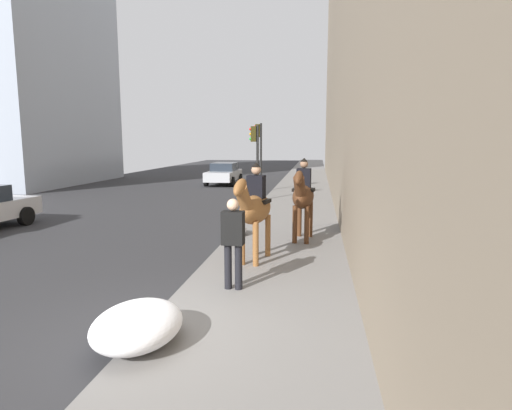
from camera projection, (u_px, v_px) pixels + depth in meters
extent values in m
cube|color=slate|center=(251.00, 339.00, 6.16)|extent=(120.00, 3.26, 0.12)
cube|color=#9EA8B7|center=(3.00, 5.00, 28.16)|extent=(12.00, 10.00, 23.31)
ellipsoid|color=brown|center=(255.00, 209.00, 9.87)|extent=(1.58, 0.83, 0.66)
cylinder|color=brown|center=(256.00, 244.00, 9.50)|extent=(0.13, 0.13, 1.00)
cylinder|color=brown|center=(242.00, 243.00, 9.61)|extent=(0.13, 0.13, 1.00)
cylinder|color=brown|center=(268.00, 235.00, 10.35)|extent=(0.13, 0.13, 1.00)
cylinder|color=brown|center=(255.00, 235.00, 10.45)|extent=(0.13, 0.13, 1.00)
cylinder|color=brown|center=(244.00, 198.00, 9.10)|extent=(0.67, 0.39, 0.68)
ellipsoid|color=brown|center=(240.00, 187.00, 8.87)|extent=(0.66, 0.33, 0.49)
cylinder|color=black|center=(265.00, 209.00, 10.56)|extent=(0.30, 0.15, 0.55)
cube|color=black|center=(256.00, 201.00, 9.90)|extent=(0.54, 0.67, 0.08)
cube|color=black|center=(256.00, 187.00, 9.85)|extent=(0.35, 0.43, 0.55)
sphere|color=tan|center=(256.00, 170.00, 9.79)|extent=(0.22, 0.22, 0.22)
cone|color=black|center=(256.00, 165.00, 9.77)|extent=(0.23, 0.23, 0.10)
ellipsoid|color=#4C2B16|center=(303.00, 196.00, 11.95)|extent=(1.55, 0.70, 0.66)
cylinder|color=#4C2B16|center=(307.00, 225.00, 11.58)|extent=(0.13, 0.13, 1.03)
cylinder|color=#4C2B16|center=(295.00, 224.00, 11.66)|extent=(0.13, 0.13, 1.03)
cylinder|color=#4C2B16|center=(310.00, 219.00, 12.45)|extent=(0.13, 0.13, 1.03)
cylinder|color=#4C2B16|center=(299.00, 219.00, 12.52)|extent=(0.13, 0.13, 1.03)
cylinder|color=#4C2B16|center=(300.00, 187.00, 11.16)|extent=(0.66, 0.34, 0.68)
ellipsoid|color=#4C2B16|center=(299.00, 178.00, 10.92)|extent=(0.64, 0.28, 0.49)
cylinder|color=black|center=(306.00, 197.00, 12.65)|extent=(0.29, 0.13, 0.55)
cube|color=black|center=(304.00, 190.00, 11.97)|extent=(0.50, 0.64, 0.08)
cube|color=black|center=(304.00, 178.00, 11.93)|extent=(0.31, 0.40, 0.55)
sphere|color=#8C664C|center=(304.00, 164.00, 11.87)|extent=(0.22, 0.22, 0.22)
cone|color=black|center=(304.00, 160.00, 11.85)|extent=(0.22, 0.22, 0.10)
cylinder|color=black|center=(228.00, 266.00, 8.04)|extent=(0.14, 0.14, 0.85)
cylinder|color=black|center=(239.00, 267.00, 8.01)|extent=(0.14, 0.14, 0.85)
cube|color=black|center=(233.00, 228.00, 7.92)|extent=(0.28, 0.41, 0.62)
sphere|color=#D8AD8C|center=(233.00, 205.00, 7.86)|extent=(0.22, 0.22, 0.22)
cube|color=#B7BABF|center=(224.00, 175.00, 28.83)|extent=(4.36, 1.72, 0.60)
cube|color=#262D38|center=(225.00, 167.00, 29.00)|extent=(2.22, 1.51, 0.52)
cylinder|color=black|center=(232.00, 182.00, 27.43)|extent=(0.64, 0.22, 0.64)
cylinder|color=black|center=(206.00, 181.00, 27.67)|extent=(0.64, 0.22, 0.64)
cylinder|color=black|center=(240.00, 178.00, 30.07)|extent=(0.64, 0.22, 0.64)
cylinder|color=black|center=(216.00, 178.00, 30.31)|extent=(0.64, 0.22, 0.64)
cylinder|color=black|center=(26.00, 216.00, 14.80)|extent=(0.65, 0.25, 0.64)
cylinder|color=black|center=(258.00, 165.00, 19.91)|extent=(0.12, 0.12, 3.58)
cube|color=#2D280C|center=(254.00, 134.00, 19.74)|extent=(0.20, 0.24, 0.70)
sphere|color=red|center=(251.00, 129.00, 19.72)|extent=(0.14, 0.14, 0.14)
sphere|color=orange|center=(251.00, 134.00, 19.75)|extent=(0.14, 0.14, 0.14)
sphere|color=green|center=(251.00, 139.00, 19.79)|extent=(0.14, 0.14, 0.14)
cylinder|color=black|center=(261.00, 159.00, 23.72)|extent=(0.12, 0.12, 3.83)
cube|color=#2D280C|center=(258.00, 131.00, 23.53)|extent=(0.20, 0.24, 0.70)
sphere|color=red|center=(255.00, 127.00, 23.52)|extent=(0.14, 0.14, 0.14)
sphere|color=orange|center=(255.00, 131.00, 23.55)|extent=(0.14, 0.14, 0.14)
sphere|color=green|center=(255.00, 135.00, 23.58)|extent=(0.14, 0.14, 0.14)
ellipsoid|color=white|center=(137.00, 325.00, 5.86)|extent=(1.53, 1.18, 0.53)
ellipsoid|color=white|center=(235.00, 230.00, 12.70)|extent=(0.93, 0.71, 0.32)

